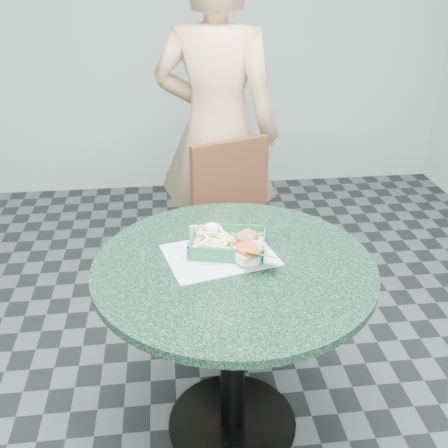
{
  "coord_description": "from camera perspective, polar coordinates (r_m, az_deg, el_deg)",
  "views": [
    {
      "loc": [
        -0.21,
        -1.51,
        1.71
      ],
      "look_at": [
        -0.02,
        0.1,
        0.87
      ],
      "focal_mm": 42.0,
      "sensor_mm": 36.0,
      "label": 1
    }
  ],
  "objects": [
    {
      "name": "sauce_ramekin",
      "position": [
        1.89,
        -1.7,
        -1.33
      ],
      "size": [
        0.06,
        0.06,
        0.03
      ],
      "rotation": [
        0.0,
        0.0,
        0.18
      ],
      "color": "silver",
      "rests_on": "food_basket"
    },
    {
      "name": "crab_sandwich",
      "position": [
        1.86,
        2.44,
        -1.96
      ],
      "size": [
        0.11,
        0.11,
        0.07
      ],
      "rotation": [
        0.0,
        0.0,
        0.29
      ],
      "color": "#E1C053",
      "rests_on": "food_basket"
    },
    {
      "name": "placemat",
      "position": [
        1.84,
        -0.45,
        -3.92
      ],
      "size": [
        0.42,
        0.35,
        0.0
      ],
      "primitive_type": "cube",
      "rotation": [
        0.0,
        0.0,
        0.24
      ],
      "color": "silver",
      "rests_on": "cafe_table"
    },
    {
      "name": "dining_chair",
      "position": [
        2.54,
        0.91,
        -0.21
      ],
      "size": [
        0.4,
        0.4,
        0.93
      ],
      "rotation": [
        0.0,
        0.0,
        0.35
      ],
      "color": "black",
      "rests_on": "floor"
    },
    {
      "name": "food_basket",
      "position": [
        1.87,
        0.42,
        -2.91
      ],
      "size": [
        0.26,
        0.19,
        0.05
      ],
      "rotation": [
        0.0,
        0.0,
        -0.22
      ],
      "color": "#1A6035",
      "rests_on": "placemat"
    },
    {
      "name": "fries_pile",
      "position": [
        1.84,
        -1.14,
        -2.55
      ],
      "size": [
        0.13,
        0.14,
        0.05
      ],
      "primitive_type": null,
      "rotation": [
        0.0,
        0.0,
        0.15
      ],
      "color": "#FCEFA7",
      "rests_on": "food_basket"
    },
    {
      "name": "garnish_cup",
      "position": [
        1.78,
        3.49,
        -3.54
      ],
      "size": [
        0.13,
        0.13,
        0.05
      ],
      "rotation": [
        0.0,
        0.0,
        -0.27
      ],
      "color": "white",
      "rests_on": "food_basket"
    },
    {
      "name": "diner_person",
      "position": [
        2.66,
        -0.84,
        13.16
      ],
      "size": [
        0.9,
        0.74,
        2.11
      ],
      "primitive_type": "imported",
      "rotation": [
        0.0,
        0.0,
        2.78
      ],
      "color": "tan",
      "rests_on": "floor"
    },
    {
      "name": "cafe_table",
      "position": [
        1.9,
        1.03,
        -9.16
      ],
      "size": [
        0.97,
        0.97,
        0.75
      ],
      "color": "black",
      "rests_on": "floor"
    },
    {
      "name": "floor",
      "position": [
        2.29,
        0.91,
        -20.89
      ],
      "size": [
        4.0,
        5.0,
        0.02
      ],
      "primitive_type": "cube",
      "color": "#303335",
      "rests_on": "ground"
    },
    {
      "name": "wall_back",
      "position": [
        4.02,
        -3.97,
        22.99
      ],
      "size": [
        4.0,
        0.04,
        2.8
      ],
      "primitive_type": "cube",
      "color": "silver",
      "rests_on": "ground"
    }
  ]
}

